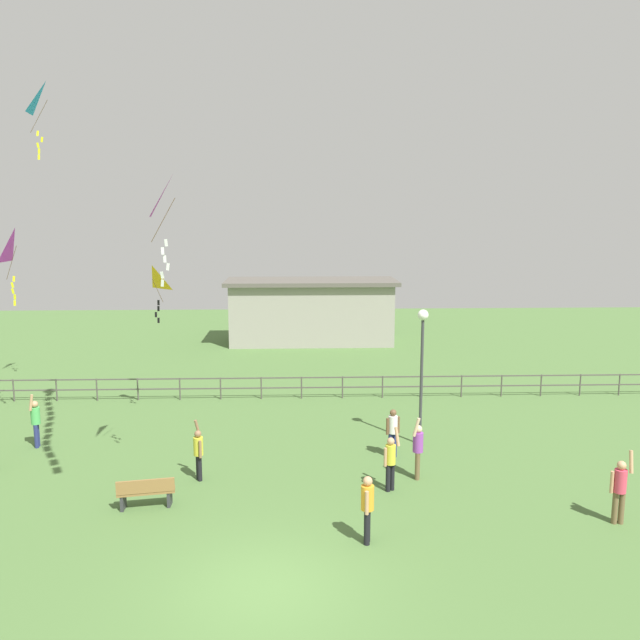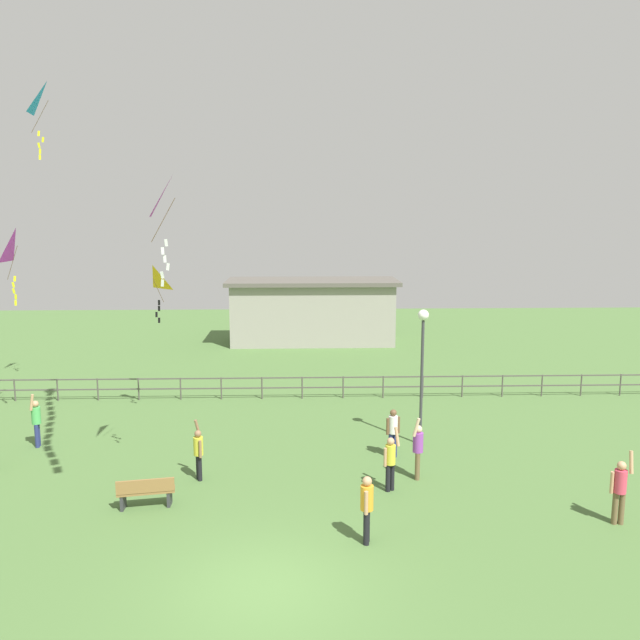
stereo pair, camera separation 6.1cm
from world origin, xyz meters
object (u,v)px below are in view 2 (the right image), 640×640
Objects in this scene: person_2 at (418,447)px; kite_2 at (174,203)px; park_bench at (146,492)px; kite_3 at (48,103)px; kite_1 at (153,281)px; person_4 at (390,460)px; person_6 at (393,430)px; person_3 at (620,487)px; person_5 at (199,451)px; person_7 at (36,420)px; kite_0 at (17,248)px; person_1 at (367,505)px; lamppost at (422,348)px.

person_2 is 0.64× the size of kite_2.
kite_3 reaches higher than park_bench.
kite_2 reaches higher than kite_1.
person_4 is (6.64, 0.87, 0.46)m from park_bench.
person_4 is 1.16× the size of person_6.
person_3 is 1.09× the size of person_5.
person_4 is at bearing 7.44° from park_bench.
park_bench is 6.70m from person_7.
park_bench is 0.73× the size of kite_1.
kite_2 is at bearing -164.20° from person_6.
person_6 is at bearing 105.60° from person_2.
kite_0 is 0.92× the size of kite_2.
kite_3 is (-0.72, 4.87, 10.99)m from person_7.
person_5 is (-6.44, 0.14, -0.07)m from person_2.
park_bench is at bearing 173.93° from person_3.
person_5 is 1.12× the size of person_6.
person_5 is at bearing 139.84° from person_1.
person_7 is (-5.85, 2.91, 0.05)m from person_5.
kite_1 is (-7.86, 6.43, 4.42)m from person_4.
kite_2 is at bearing 143.82° from person_1.
kite_1 reaches higher than park_bench.
person_1 is 9.38m from kite_2.
lamppost is 14.76m from kite_0.
kite_1 is at bearing 147.41° from person_2.
person_2 is 9.85m from kite_2.
person_7 is at bearing -62.90° from kite_0.
person_3 is at bearing 6.52° from person_1.
person_2 is 18.77m from kite_3.
person_1 is 0.55× the size of kite_2.
person_6 is at bearing 137.02° from person_3.
person_4 reaches higher than person_5.
kite_3 is (-13.01, 7.92, 10.97)m from person_2.
person_7 is at bearing -81.57° from kite_3.
lamppost reaches higher than person_2.
person_4 is at bearing -26.57° from kite_0.
person_7 is at bearing 150.13° from kite_2.
lamppost is 16.89m from kite_3.
lamppost is 2.37× the size of person_3.
person_2 is (7.57, 1.68, 0.51)m from park_bench.
kite_2 reaches higher than person_2.
kite_3 is at bearing 148.67° from person_2.
kite_1 is (-6.89, 9.32, 4.39)m from person_1.
person_4 is at bearing -7.04° from kite_2.
kite_0 is (-5.98, 7.18, 6.07)m from park_bench.
person_6 is 11.88m from person_7.
lamppost reaches higher than person_7.
lamppost is 1.63× the size of kite_3.
kite_3 reaches higher than lamppost.
kite_2 reaches higher than person_5.
person_4 is 1.03× the size of person_5.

